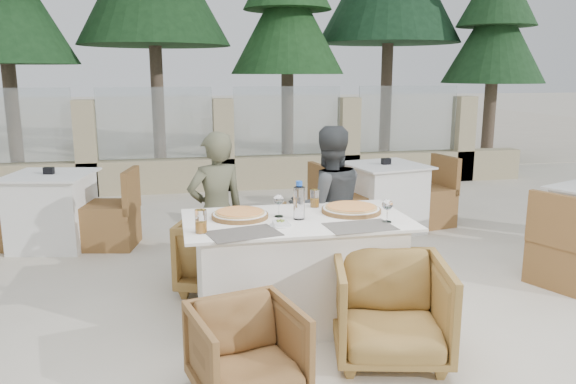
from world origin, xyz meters
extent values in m
plane|color=beige|center=(0.00, 0.00, 0.00)|extent=(80.00, 80.00, 0.00)
cube|color=beige|center=(0.00, 14.00, 0.01)|extent=(30.00, 16.00, 0.01)
cone|color=#1D4420|center=(-3.50, 7.00, 2.75)|extent=(2.42, 2.42, 5.50)
cone|color=#204C21|center=(1.50, 7.20, 2.50)|extent=(2.20, 2.20, 5.00)
cone|color=#1F4521|center=(5.50, 6.50, 2.25)|extent=(1.98, 1.98, 4.50)
cube|color=#57504A|center=(-0.36, -0.29, 0.77)|extent=(0.51, 0.39, 0.00)
cube|color=#635D55|center=(0.43, -0.29, 0.77)|extent=(0.47, 0.33, 0.00)
cylinder|color=orange|center=(-0.33, 0.11, 0.80)|extent=(0.46, 0.46, 0.05)
cylinder|color=orange|center=(0.50, 0.10, 0.80)|extent=(0.51, 0.51, 0.06)
cylinder|color=#A7C6DC|center=(0.08, -0.01, 0.91)|extent=(0.10, 0.10, 0.27)
cylinder|color=orange|center=(-0.62, -0.21, 0.85)|extent=(0.08, 0.08, 0.15)
cylinder|color=#C37A1B|center=(0.27, 0.32, 0.84)|extent=(0.09, 0.09, 0.14)
imported|color=olive|center=(-0.40, 0.74, 0.31)|extent=(0.87, 0.88, 0.63)
imported|color=brown|center=(0.46, 0.83, 0.32)|extent=(0.81, 0.82, 0.64)
imported|color=brown|center=(-0.43, -0.91, 0.27)|extent=(0.69, 0.71, 0.53)
imported|color=olive|center=(0.52, -0.66, 0.33)|extent=(0.84, 0.86, 0.65)
imported|color=#53533C|center=(-0.45, 0.71, 0.67)|extent=(0.56, 0.45, 1.33)
imported|color=#3C4042|center=(0.47, 0.62, 0.68)|extent=(0.69, 0.55, 1.37)
camera|label=1|loc=(-0.79, -3.76, 1.79)|focal=35.00mm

